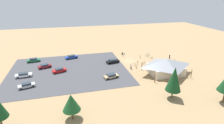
{
  "coord_description": "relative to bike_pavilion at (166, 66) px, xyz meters",
  "views": [
    {
      "loc": [
        21.97,
        60.47,
        24.05
      ],
      "look_at": [
        7.05,
        2.68,
        1.2
      ],
      "focal_mm": 29.02,
      "sensor_mm": 36.0,
      "label": 1
    }
  ],
  "objects": [
    {
      "name": "bike_pavilion",
      "position": [
        0.0,
        0.0,
        0.0
      ],
      "size": [
        12.38,
        9.69,
        4.96
      ],
      "color": "beige",
      "rests_on": "ground"
    },
    {
      "name": "bicycle_black_back_row",
      "position": [
        4.93,
        -10.88,
        -2.43
      ],
      "size": [
        0.48,
        1.64,
        0.76
      ],
      "color": "black",
      "rests_on": "ground"
    },
    {
      "name": "visitor_at_bikes",
      "position": [
        -9.05,
        -12.42,
        -1.92
      ],
      "size": [
        0.36,
        0.36,
        1.64
      ],
      "color": "#2D3347",
      "rests_on": "ground"
    },
    {
      "name": "visitor_by_pavilion",
      "position": [
        9.2,
        -6.19,
        -1.91
      ],
      "size": [
        0.39,
        0.36,
        1.67
      ],
      "color": "#2D3347",
      "rests_on": "ground"
    },
    {
      "name": "pine_mideast",
      "position": [
        5.74,
        13.21,
        2.34
      ],
      "size": [
        3.67,
        3.67,
        8.12
      ],
      "color": "brown",
      "rests_on": "ground"
    },
    {
      "name": "pine_center",
      "position": [
        29.64,
        15.0,
        1.02
      ],
      "size": [
        3.62,
        3.62,
        5.58
      ],
      "color": "brown",
      "rests_on": "ground"
    },
    {
      "name": "bicycle_white_yard_right",
      "position": [
        7.24,
        -6.44,
        -2.41
      ],
      "size": [
        0.48,
        1.73,
        0.82
      ],
      "color": "black",
      "rests_on": "ground"
    },
    {
      "name": "bicycle_purple_mid_cluster",
      "position": [
        8.5,
        -8.57,
        -2.39
      ],
      "size": [
        0.66,
        1.61,
        0.81
      ],
      "color": "black",
      "rests_on": "ground"
    },
    {
      "name": "car_blue_inner_stall",
      "position": [
        28.16,
        -21.85,
        -2.05
      ],
      "size": [
        5.02,
        2.93,
        1.35
      ],
      "color": "#1E42B2",
      "rests_on": "parking_lot_asphalt"
    },
    {
      "name": "lot_sign",
      "position": [
        8.26,
        -16.71,
        -1.37
      ],
      "size": [
        0.56,
        0.08,
        2.2
      ],
      "color": "#99999E",
      "rests_on": "ground"
    },
    {
      "name": "car_tan_near_entry",
      "position": [
        17.38,
        -1.22,
        -2.07
      ],
      "size": [
        4.76,
        2.75,
        1.32
      ],
      "color": "tan",
      "rests_on": "parking_lot_asphalt"
    },
    {
      "name": "bicycle_teal_near_sign",
      "position": [
        -1.51,
        -16.23,
        -2.39
      ],
      "size": [
        0.99,
        1.52,
        0.89
      ],
      "color": "black",
      "rests_on": "ground"
    },
    {
      "name": "car_white_aisle_side",
      "position": [
        43.02,
        -8.55,
        -2.04
      ],
      "size": [
        4.88,
        2.26,
        1.37
      ],
      "color": "white",
      "rests_on": "parking_lot_asphalt"
    },
    {
      "name": "bicycle_red_near_porch",
      "position": [
        3.07,
        -9.55,
        -2.42
      ],
      "size": [
        1.51,
        0.81,
        0.81
      ],
      "color": "black",
      "rests_on": "ground"
    },
    {
      "name": "car_green_mid_lot",
      "position": [
        41.94,
        -21.6,
        -2.03
      ],
      "size": [
        4.82,
        2.38,
        1.41
      ],
      "color": "#1E6B3D",
      "rests_on": "parking_lot_asphalt"
    },
    {
      "name": "car_red_by_curb",
      "position": [
        32.56,
        -9.5,
        -2.04
      ],
      "size": [
        4.64,
        3.05,
        1.36
      ],
      "color": "red",
      "rests_on": "parking_lot_asphalt"
    },
    {
      "name": "ground",
      "position": [
        7.48,
        -13.89,
        -2.78
      ],
      "size": [
        160.0,
        160.0,
        0.0
      ],
      "primitive_type": "plane",
      "color": "#9E7F56",
      "rests_on": "ground"
    },
    {
      "name": "bicycle_blue_front_row",
      "position": [
        -2.5,
        -18.29,
        -2.4
      ],
      "size": [
        1.78,
        0.49,
        0.81
      ],
      "color": "black",
      "rests_on": "ground"
    },
    {
      "name": "bicycle_silver_edge_north",
      "position": [
        1.67,
        -16.16,
        -2.43
      ],
      "size": [
        0.54,
        1.7,
        0.77
      ],
      "color": "black",
      "rests_on": "ground"
    },
    {
      "name": "car_maroon_second_row",
      "position": [
        37.46,
        -14.43,
        -2.05
      ],
      "size": [
        4.58,
        3.01,
        1.36
      ],
      "color": "maroon",
      "rests_on": "parking_lot_asphalt"
    },
    {
      "name": "bicycle_green_yard_center",
      "position": [
        -2.05,
        -13.69,
        -2.41
      ],
      "size": [
        1.39,
        0.98,
        0.84
      ],
      "color": "black",
      "rests_on": "ground"
    },
    {
      "name": "trash_bin",
      "position": [
        7.38,
        -21.74,
        -2.33
      ],
      "size": [
        0.6,
        0.6,
        0.9
      ],
      "primitive_type": "cylinder",
      "color": "brown",
      "rests_on": "ground"
    },
    {
      "name": "parking_lot_asphalt",
      "position": [
        29.59,
        -10.25,
        -2.75
      ],
      "size": [
        37.85,
        31.24,
        0.05
      ],
      "primitive_type": "cube",
      "color": "#424247",
      "rests_on": "ground"
    },
    {
      "name": "car_silver_back_corner",
      "position": [
        41.02,
        -1.24,
        -2.07
      ],
      "size": [
        4.6,
        2.83,
        1.33
      ],
      "color": "#BCBCC1",
      "rests_on": "parking_lot_asphalt"
    },
    {
      "name": "bicycle_orange_lone_west",
      "position": [
        6.6,
        -8.93,
        -2.39
      ],
      "size": [
        1.51,
        0.86,
        0.85
      ],
      "color": "black",
      "rests_on": "ground"
    },
    {
      "name": "car_black_end_stall",
      "position": [
        13.73,
        -13.15,
        -2.0
      ],
      "size": [
        4.98,
        2.82,
        1.47
      ],
      "color": "black",
      "rests_on": "parking_lot_asphalt"
    },
    {
      "name": "bicycle_yellow_yard_left",
      "position": [
        7.96,
        -19.55,
        -2.42
      ],
      "size": [
        0.54,
        1.61,
        0.77
      ],
      "color": "black",
      "rests_on": "ground"
    }
  ]
}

